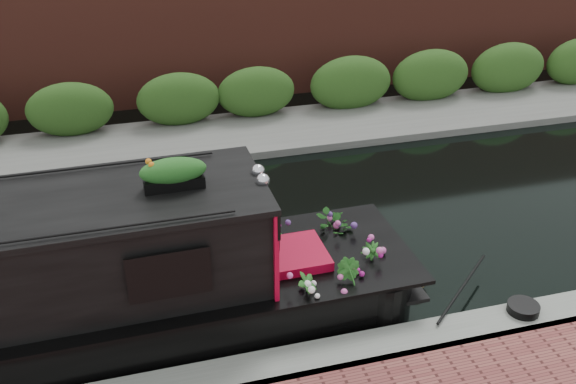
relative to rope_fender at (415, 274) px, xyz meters
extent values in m
plane|color=black|center=(-2.93, 1.90, -0.15)|extent=(80.00, 80.00, 0.00)
cube|color=gray|center=(-2.93, -1.40, -0.15)|extent=(40.00, 0.60, 0.50)
cube|color=#62625E|center=(-2.93, 6.10, -0.15)|extent=(40.00, 2.40, 0.34)
cube|color=#2B521B|center=(-2.93, 7.00, -0.15)|extent=(40.00, 1.10, 2.80)
cube|color=maroon|center=(-2.93, 9.10, -0.15)|extent=(40.00, 1.00, 8.00)
cube|color=#AA0626|center=(-2.42, 0.00, 1.27)|extent=(0.08, 1.75, 1.35)
cube|color=black|center=(-3.74, -0.89, 1.35)|extent=(0.90, 0.04, 0.55)
cube|color=#AA0626|center=(-1.90, 0.00, 0.55)|extent=(0.81, 0.91, 0.50)
sphere|color=silver|center=(-2.41, -0.14, 2.06)|extent=(0.18, 0.18, 0.18)
sphere|color=silver|center=(-2.41, 0.14, 2.06)|extent=(0.18, 0.18, 0.18)
cube|color=black|center=(-3.52, 0.00, 2.10)|extent=(0.76, 0.23, 0.15)
ellipsoid|color=orange|center=(-3.52, 0.00, 2.30)|extent=(0.84, 0.24, 0.24)
imported|color=#256321|center=(-1.99, -0.77, 0.62)|extent=(0.40, 0.40, 0.64)
imported|color=#256321|center=(-1.38, -0.75, 0.64)|extent=(0.48, 0.49, 0.69)
imported|color=#256321|center=(-1.10, 0.60, 0.62)|extent=(0.75, 0.73, 0.64)
imported|color=#256321|center=(-0.87, -0.26, 0.58)|extent=(0.44, 0.44, 0.56)
imported|color=#256321|center=(-2.05, 0.60, 0.58)|extent=(0.30, 0.35, 0.57)
cylinder|color=olive|center=(0.00, 0.00, 0.00)|extent=(0.31, 0.36, 0.31)
cylinder|color=black|center=(1.02, -1.32, 0.16)|extent=(0.45, 0.45, 0.12)
camera|label=1|loc=(-4.03, -7.25, 5.90)|focal=40.00mm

